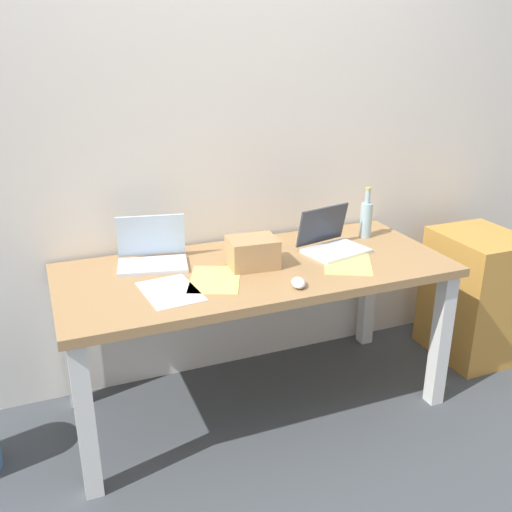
{
  "coord_description": "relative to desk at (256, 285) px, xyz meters",
  "views": [
    {
      "loc": [
        -0.89,
        -2.22,
        1.71
      ],
      "look_at": [
        0.0,
        0.0,
        0.78
      ],
      "focal_mm": 39.92,
      "sensor_mm": 36.0,
      "label": 1
    }
  ],
  "objects": [
    {
      "name": "back_wall",
      "position": [
        0.0,
        0.44,
        0.66
      ],
      "size": [
        5.2,
        0.08,
        2.6
      ],
      "primitive_type": "cube",
      "color": "silver",
      "rests_on": "ground"
    },
    {
      "name": "cardboard_box",
      "position": [
        -0.01,
        0.01,
        0.16
      ],
      "size": [
        0.23,
        0.18,
        0.13
      ],
      "primitive_type": "cube",
      "rotation": [
        0.0,
        0.0,
        -0.07
      ],
      "color": "tan",
      "rests_on": "desk"
    },
    {
      "name": "filing_cabinet",
      "position": [
        1.31,
        -0.0,
        -0.28
      ],
      "size": [
        0.4,
        0.48,
        0.71
      ],
      "primitive_type": "cube",
      "color": "#C68938",
      "rests_on": "ground"
    },
    {
      "name": "computer_mouse",
      "position": [
        0.08,
        -0.27,
        0.11
      ],
      "size": [
        0.09,
        0.11,
        0.03
      ],
      "primitive_type": "ellipsoid",
      "rotation": [
        0.0,
        0.0,
        -0.35
      ],
      "color": "silver",
      "rests_on": "desk"
    },
    {
      "name": "paper_sheet_front_left",
      "position": [
        -0.43,
        -0.13,
        0.09
      ],
      "size": [
        0.24,
        0.32,
        0.0
      ],
      "primitive_type": "cube",
      "rotation": [
        0.0,
        0.0,
        0.1
      ],
      "color": "white",
      "rests_on": "desk"
    },
    {
      "name": "laptop_left",
      "position": [
        -0.43,
        0.2,
        0.14
      ],
      "size": [
        0.34,
        0.28,
        0.22
      ],
      "color": "silver",
      "rests_on": "desk"
    },
    {
      "name": "ground_plane",
      "position": [
        0.0,
        0.0,
        -0.64
      ],
      "size": [
        8.0,
        8.0,
        0.0
      ],
      "primitive_type": "plane",
      "color": "#42474C"
    },
    {
      "name": "laptop_right",
      "position": [
        0.41,
        0.05,
        0.14
      ],
      "size": [
        0.33,
        0.29,
        0.21
      ],
      "color": "silver",
      "rests_on": "desk"
    },
    {
      "name": "beer_bottle",
      "position": [
        0.68,
        0.17,
        0.19
      ],
      "size": [
        0.06,
        0.06,
        0.26
      ],
      "color": "#99B7C1",
      "rests_on": "desk"
    },
    {
      "name": "paper_sheet_front_right",
      "position": [
        0.41,
        -0.12,
        0.09
      ],
      "size": [
        0.32,
        0.36,
        0.0
      ],
      "primitive_type": "cube",
      "rotation": [
        0.0,
        0.0,
        -0.48
      ],
      "color": "#F4E06B",
      "rests_on": "desk"
    },
    {
      "name": "paper_yellow_folder",
      "position": [
        -0.22,
        -0.08,
        0.09
      ],
      "size": [
        0.31,
        0.35,
        0.0
      ],
      "primitive_type": "cube",
      "rotation": [
        0.0,
        0.0,
        -0.39
      ],
      "color": "#F4E06B",
      "rests_on": "desk"
    },
    {
      "name": "desk",
      "position": [
        0.0,
        0.0,
        0.0
      ],
      "size": [
        1.77,
        0.76,
        0.73
      ],
      "color": "#A37A4C",
      "rests_on": "ground"
    }
  ]
}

